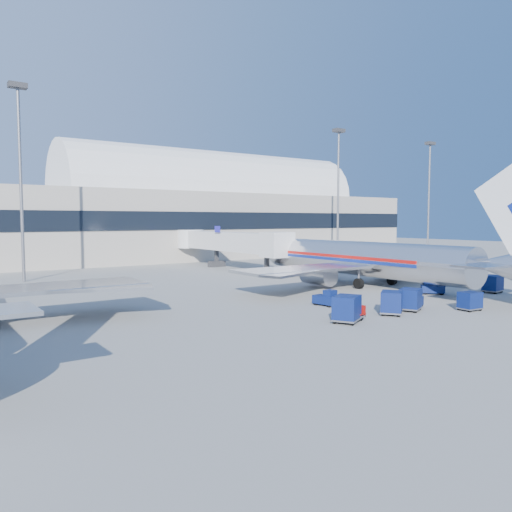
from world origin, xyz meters
TOP-DOWN VIEW (x-y plane):
  - ground at (0.00, 0.00)m, footprint 260.00×260.00m
  - terminal at (-13.60, 55.96)m, footprint 170.00×28.15m
  - airliner_main at (10.00, 4.51)m, footprint 32.00×37.26m
  - jetbridge_near at (7.60, 30.81)m, footprint 4.40×27.50m
  - mast_west at (-20.00, 30.00)m, footprint 2.00×1.20m
  - mast_east at (30.00, 30.00)m, footprint 2.00×1.20m
  - mast_far_east at (55.00, 30.00)m, footprint 2.00×1.20m
  - barrier_near at (18.00, 2.00)m, footprint 3.00×0.55m
  - barrier_mid at (21.30, 2.00)m, footprint 3.00×0.55m
  - barrier_far at (24.60, 2.00)m, footprint 3.00×0.55m
  - tug_lead at (2.56, -6.96)m, footprint 2.50×1.81m
  - tug_right at (10.46, -3.12)m, footprint 2.25×2.26m
  - tug_left at (-2.40, -2.18)m, footprint 1.35×2.23m
  - cart_train_a at (1.46, -7.65)m, footprint 2.42×2.19m
  - cart_train_b at (-1.04, -7.88)m, footprint 2.53×2.43m
  - cart_train_c at (-5.90, -8.01)m, footprint 2.66×2.46m
  - cart_solo_near at (5.40, -10.26)m, footprint 1.79×1.43m
  - cart_solo_far at (16.18, -5.96)m, footprint 2.11×1.71m
  - cart_open_red at (-5.31, -7.77)m, footprint 2.20×1.74m

SIDE VIEW (x-z plane):
  - ground at x=0.00m, z-range 0.00..0.00m
  - cart_open_red at x=-5.31m, z-range 0.11..0.64m
  - barrier_near at x=18.00m, z-range 0.00..0.90m
  - barrier_mid at x=21.30m, z-range 0.00..0.90m
  - barrier_far at x=24.60m, z-range 0.00..0.90m
  - tug_left at x=-2.40m, z-range -0.06..1.31m
  - tug_right at x=10.46m, z-range -0.06..1.33m
  - tug_lead at x=2.56m, z-range -0.06..1.41m
  - cart_solo_near at x=5.40m, z-range 0.05..1.53m
  - cart_solo_far at x=16.18m, z-range 0.06..1.77m
  - cart_train_a at x=1.46m, z-range 0.06..1.80m
  - cart_train_b at x=-1.04m, z-range 0.06..1.83m
  - cart_train_c at x=-5.90m, z-range 0.06..1.95m
  - airliner_main at x=10.00m, z-range -3.11..8.96m
  - jetbridge_near at x=7.60m, z-range 0.80..7.05m
  - terminal at x=-13.60m, z-range -2.98..18.02m
  - mast_west at x=-20.00m, z-range 3.49..26.09m
  - mast_east at x=30.00m, z-range 3.49..26.09m
  - mast_far_east at x=55.00m, z-range 3.49..26.09m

